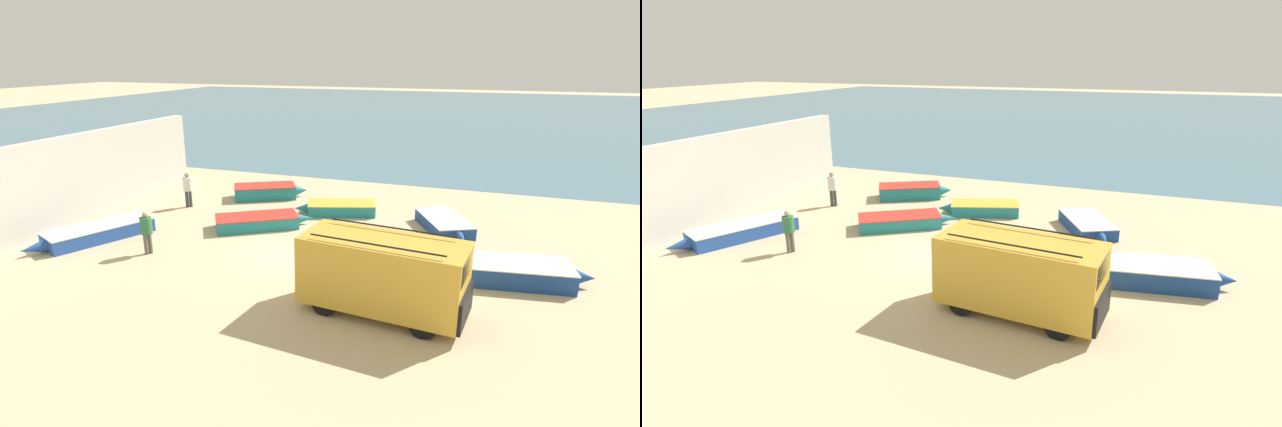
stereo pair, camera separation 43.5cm
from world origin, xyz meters
TOP-DOWN VIEW (x-y plane):
  - ground_plane at (0.00, 0.00)m, footprint 200.00×200.00m
  - sea_water at (0.00, 52.00)m, footprint 120.00×80.00m
  - harbor_wall at (-11.05, 1.00)m, footprint 0.50×15.86m
  - parked_van at (3.97, -3.14)m, footprint 4.93×2.41m
  - fishing_rowboat_0 at (-2.77, 2.51)m, footprint 4.12×3.20m
  - fishing_rowboat_1 at (-8.41, -1.10)m, footprint 3.12×5.04m
  - fishing_rowboat_2 at (7.89, 0.45)m, footprint 4.17×2.17m
  - fishing_rowboat_3 at (4.90, 4.82)m, footprint 2.84×3.83m
  - fishing_rowboat_4 at (-4.50, 6.96)m, footprint 3.87×2.88m
  - fishing_rowboat_5 at (-0.10, 5.55)m, footprint 3.93×2.37m
  - fisherman_0 at (-7.47, 4.13)m, footprint 0.45×0.45m
  - fisherman_1 at (-5.40, -1.65)m, footprint 0.44×0.44m

SIDE VIEW (x-z plane):
  - ground_plane at x=0.00m, z-range 0.00..0.00m
  - sea_water at x=0.00m, z-range 0.00..0.01m
  - fishing_rowboat_3 at x=4.90m, z-range 0.00..0.54m
  - fishing_rowboat_5 at x=-0.10m, z-range 0.00..0.55m
  - fishing_rowboat_0 at x=-2.77m, z-range 0.00..0.55m
  - fishing_rowboat_1 at x=-8.41m, z-range 0.00..0.58m
  - fishing_rowboat_2 at x=7.89m, z-range 0.00..0.69m
  - fishing_rowboat_4 at x=-4.50m, z-range 0.00..0.69m
  - fisherman_1 at x=-5.40m, z-range 0.16..1.83m
  - fisherman_0 at x=-7.47m, z-range 0.17..1.89m
  - parked_van at x=3.97m, z-range 0.04..2.46m
  - harbor_wall at x=-11.05m, z-range 0.00..3.86m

